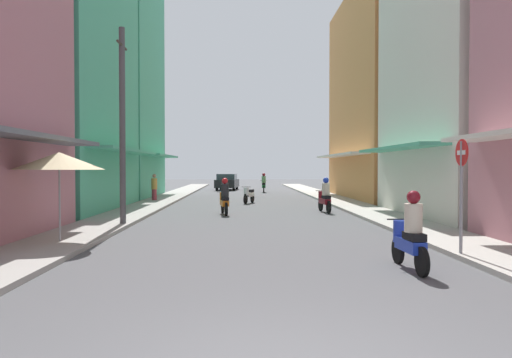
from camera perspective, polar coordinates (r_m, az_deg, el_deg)
ground_plane at (r=26.58m, az=-0.71°, el=-3.01°), size 114.19×114.19×0.00m
sidewalk_left at (r=27.00m, az=-11.96°, el=-2.84°), size 2.04×59.90×0.12m
sidewalk_right at (r=27.18m, az=10.47°, el=-2.81°), size 2.04×59.90×0.12m
building_left_mid at (r=25.13m, az=-23.04°, el=15.09°), size 7.05×10.03×16.08m
building_left_far at (r=34.37m, az=-16.87°, el=11.08°), size 7.05×9.08×15.74m
building_right_mid at (r=22.37m, az=25.06°, el=14.81°), size 7.05×8.95×14.56m
building_right_far at (r=32.75m, az=15.83°, el=9.24°), size 7.05×12.77×13.10m
motorbike_white at (r=27.40m, az=-0.85°, el=-1.82°), size 0.75×1.74×0.96m
motorbike_green at (r=39.57m, az=0.91°, el=-0.56°), size 0.55×1.81×1.58m
motorbike_orange at (r=20.94m, az=-3.72°, el=-2.26°), size 0.58×1.80×1.58m
motorbike_maroon at (r=22.17m, az=8.04°, el=-2.07°), size 0.55×1.81×1.58m
motorbike_blue at (r=10.07m, az=17.55°, el=-6.22°), size 0.55×1.81×1.58m
parked_car at (r=43.88m, az=-3.40°, el=-0.33°), size 2.15×4.25×1.45m
pedestrian_foreground at (r=29.02m, az=-11.82°, el=-1.05°), size 0.34×0.34×1.64m
vendor_umbrella at (r=13.62m, az=-22.03°, el=1.96°), size 2.30×2.30×2.42m
utility_pole at (r=17.18m, az=-15.36°, el=6.07°), size 0.20×1.20×6.74m
street_sign_no_entry at (r=11.66m, az=22.90°, el=-0.24°), size 0.07×0.60×2.65m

